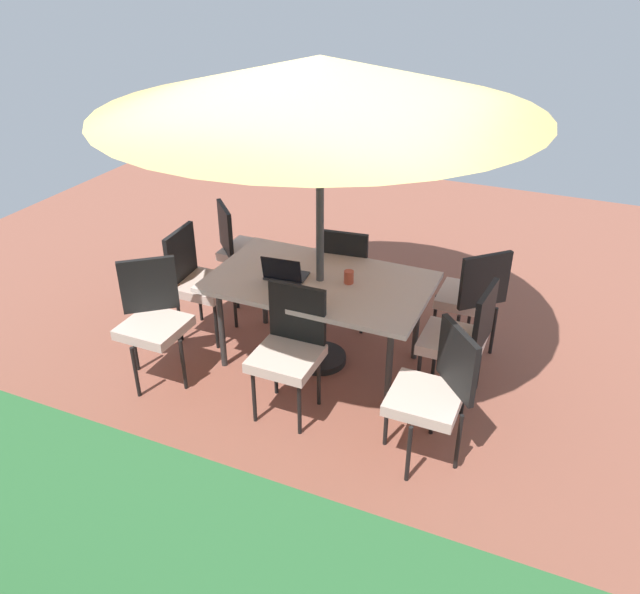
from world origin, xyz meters
TOP-DOWN VIEW (x-y plane):
  - ground_plane at (0.00, 0.00)m, footprint 10.00×10.00m
  - dining_table at (0.00, 0.00)m, footprint 1.72×1.04m
  - patio_umbrella at (0.00, 0.00)m, footprint 3.11×3.11m
  - chair_northwest at (-1.13, 0.72)m, footprint 0.59×0.59m
  - chair_southeast at (1.13, -0.72)m, footprint 0.59×0.59m
  - chair_west at (-1.15, 0.01)m, footprint 0.48×0.47m
  - chair_southwest at (-1.09, -0.66)m, footprint 0.59×0.59m
  - chair_northeast at (1.12, 0.69)m, footprint 0.58×0.58m
  - chair_east at (1.15, 0.00)m, footprint 0.47×0.46m
  - chair_south at (0.03, -0.65)m, footprint 0.47×0.48m
  - chair_north at (-0.04, 0.64)m, footprint 0.46×0.46m
  - laptop at (0.26, 0.10)m, footprint 0.34×0.28m
  - cup at (-0.23, -0.04)m, footprint 0.08×0.08m

SIDE VIEW (x-z plane):
  - ground_plane at x=0.00m, z-range -0.02..0.00m
  - chair_northwest at x=-1.13m, z-range 0.06..1.04m
  - chair_southeast at x=1.13m, z-range 0.06..1.04m
  - chair_west at x=-1.15m, z-range 0.06..1.04m
  - chair_southwest at x=-1.09m, z-range 0.06..1.04m
  - chair_northeast at x=1.12m, z-range 0.06..1.04m
  - chair_east at x=1.15m, z-range 0.06..1.04m
  - chair_south at x=0.03m, z-range 0.06..1.04m
  - chair_north at x=-0.04m, z-range 0.06..1.04m
  - dining_table at x=0.00m, z-range 0.33..1.11m
  - laptop at x=0.26m, z-range 0.72..0.93m
  - cup at x=-0.23m, z-range 0.78..0.88m
  - patio_umbrella at x=0.00m, z-range 1.03..3.49m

